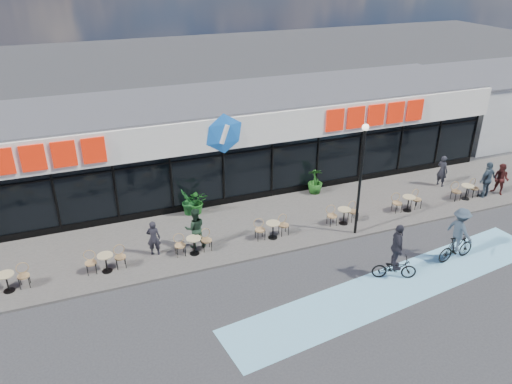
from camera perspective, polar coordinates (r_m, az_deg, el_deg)
ground at (r=18.89m, az=2.94°, el=-10.75°), size 120.00×120.00×0.00m
sidewalk at (r=22.35m, az=-1.69°, el=-4.20°), size 44.00×5.00×0.10m
bike_lane at (r=19.59m, az=15.73°, el=-10.30°), size 14.17×4.13×0.01m
building at (r=26.10m, az=-5.75°, el=5.81°), size 30.60×6.57×4.75m
neighbour_building at (r=37.64m, az=25.77°, el=9.25°), size 9.20×7.20×4.11m
lamp_post at (r=21.04m, az=11.93°, el=2.42°), size 0.28×0.28×4.98m
bistro_set_1 at (r=20.39m, az=-26.59°, el=-8.91°), size 1.54×0.62×0.90m
bistro_set_2 at (r=20.15m, az=-16.81°, el=-7.45°), size 1.54×0.62×0.90m
bistro_set_3 at (r=20.51m, az=-7.16°, el=-5.79°), size 1.54×0.62×0.90m
bistro_set_4 at (r=21.42m, az=1.85°, el=-4.08°), size 1.54×0.62×0.90m
bistro_set_5 at (r=22.84m, az=9.91°, el=-2.46°), size 1.54×0.62×0.90m
bistro_set_6 at (r=24.66m, az=16.89°, el=-1.01°), size 1.54×0.62×0.90m
bistro_set_7 at (r=26.81m, az=22.83°, el=0.23°), size 1.54×0.62×0.90m
potted_plant_left at (r=23.42m, az=-6.82°, el=-1.07°), size 1.32×1.23×1.20m
potted_plant_mid at (r=23.26m, az=-7.79°, el=-1.11°), size 0.86×0.93×1.37m
potted_plant_right at (r=25.35m, az=6.79°, el=1.28°), size 0.93×0.93×1.34m
patron_left at (r=20.51m, az=-11.63°, el=-5.17°), size 0.64×0.52×1.52m
patron_right at (r=20.67m, az=-6.99°, el=-4.13°), size 0.93×0.77×1.76m
pedestrian_a at (r=27.84m, az=26.19°, el=1.31°), size 0.84×0.95×1.63m
pedestrian_b at (r=27.67m, az=20.51°, el=2.29°), size 0.53×0.68×1.66m
pedestrian_c at (r=27.20m, az=24.92°, el=1.31°), size 1.16×0.66×1.87m
cyclist_a at (r=19.52m, az=15.68°, el=-7.19°), size 1.77×1.19×2.30m
cyclist_b at (r=21.36m, az=22.13°, el=-4.78°), size 1.83×1.25×2.30m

